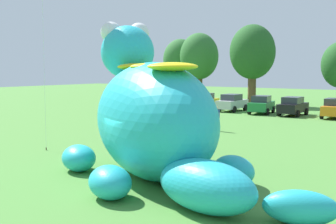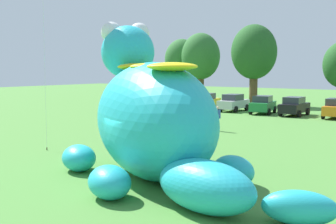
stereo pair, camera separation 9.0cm
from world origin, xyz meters
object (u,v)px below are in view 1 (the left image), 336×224
Objects in this scene: giant_inflatable_creature at (154,119)px; car_silver at (232,103)px; car_yellow at (205,101)px; spectator_near_inflatable at (216,119)px; car_green at (261,105)px; spectator_mid_field at (183,108)px; car_orange at (335,108)px; car_black at (293,106)px.

giant_inflatable_creature is 28.79m from car_silver.
car_yellow reaches higher than spectator_near_inflatable.
giant_inflatable_creature reaches higher than car_green.
spectator_mid_field is (-4.01, -7.46, -0.01)m from car_green.
car_green is 1.03× the size of car_orange.
spectator_near_inflatable is 1.00× the size of spectator_mid_field.
car_silver is at bearing 111.32° from giant_inflatable_creature.
car_black and car_orange have the same top height.
giant_inflatable_creature is at bearing -68.68° from car_silver.
car_silver and car_green have the same top height.
spectator_near_inflatable is (9.03, -13.57, -0.01)m from car_yellow.
spectator_mid_field is (-11.02, 18.71, -1.50)m from giant_inflatable_creature.
giant_inflatable_creature is 2.93× the size of car_orange.
spectator_mid_field is (-0.56, -8.07, -0.01)m from car_silver.
car_black reaches higher than spectator_near_inflatable.
spectator_mid_field is (-6.43, 5.55, 0.00)m from spectator_near_inflatable.
giant_inflatable_creature is at bearing -81.47° from car_black.
car_green is (3.45, -0.62, 0.00)m from car_silver.
car_silver is 0.98× the size of car_orange.
car_yellow is 2.52× the size of spectator_mid_field.
spectator_near_inflatable is at bearing 109.20° from giant_inflatable_creature.
car_yellow is 8.43m from spectator_mid_field.
car_silver is at bearing 169.88° from car_green.
car_silver is 8.09m from spectator_mid_field.
car_silver and car_orange have the same top height.
car_orange reaches higher than spectator_near_inflatable.
car_black is (6.54, -0.67, 0.00)m from car_silver.
spectator_mid_field is (-10.82, -7.49, -0.01)m from car_orange.
car_yellow reaches higher than spectator_mid_field.
car_black is at bearing -3.63° from car_yellow.
car_orange is (6.81, 0.03, 0.00)m from car_green.
spectator_near_inflatable is at bearing -108.61° from car_orange.
car_orange reaches higher than spectator_mid_field.
spectator_near_inflatable is at bearing -66.69° from car_silver.
car_silver is at bearing 0.97° from car_yellow.
car_green is 3.09m from car_black.
car_silver is 3.50m from car_green.
spectator_mid_field is at bearing -118.27° from car_green.
car_green is at bearing -179.73° from car_orange.
spectator_mid_field is (-7.10, -7.40, -0.01)m from car_black.
car_black is at bearing -0.99° from car_green.
car_yellow is (-13.62, 26.73, -1.50)m from giant_inflatable_creature.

